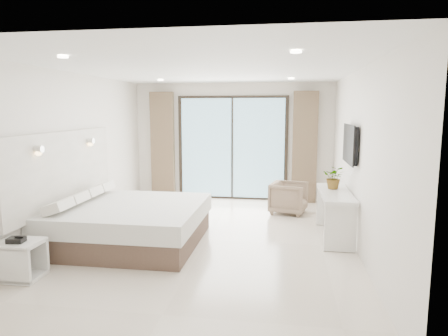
{
  "coord_description": "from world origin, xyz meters",
  "views": [
    {
      "loc": [
        1.2,
        -6.12,
        2.09
      ],
      "look_at": [
        0.21,
        0.4,
        1.12
      ],
      "focal_mm": 32.0,
      "sensor_mm": 36.0,
      "label": 1
    }
  ],
  "objects_px": {
    "bed": "(129,223)",
    "armchair": "(289,196)",
    "console_desk": "(335,204)",
    "nightstand": "(20,260)"
  },
  "relations": [
    {
      "from": "bed",
      "to": "armchair",
      "type": "height_order",
      "value": "bed"
    },
    {
      "from": "console_desk",
      "to": "armchair",
      "type": "bearing_deg",
      "value": 116.37
    },
    {
      "from": "console_desk",
      "to": "bed",
      "type": "bearing_deg",
      "value": -166.5
    },
    {
      "from": "bed",
      "to": "armchair",
      "type": "bearing_deg",
      "value": 41.93
    },
    {
      "from": "nightstand",
      "to": "bed",
      "type": "bearing_deg",
      "value": 60.34
    },
    {
      "from": "bed",
      "to": "armchair",
      "type": "xyz_separation_m",
      "value": [
        2.5,
        2.25,
        0.03
      ]
    },
    {
      "from": "armchair",
      "to": "console_desk",
      "type": "bearing_deg",
      "value": -141.21
    },
    {
      "from": "armchair",
      "to": "bed",
      "type": "bearing_deg",
      "value": 144.34
    },
    {
      "from": "console_desk",
      "to": "armchair",
      "type": "distance_m",
      "value": 1.66
    },
    {
      "from": "bed",
      "to": "console_desk",
      "type": "bearing_deg",
      "value": 13.5
    }
  ]
}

